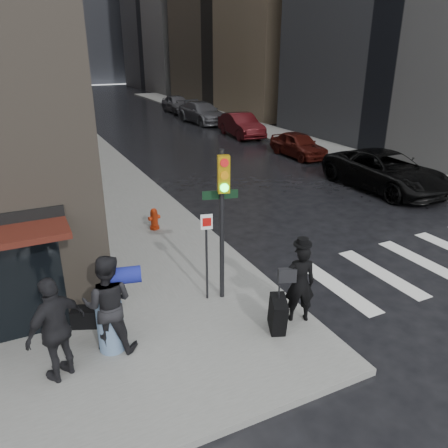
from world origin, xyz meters
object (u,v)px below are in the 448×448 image
at_px(man_overcoat, 295,288).
at_px(parked_car_4, 177,104).
at_px(parked_car_0, 385,171).
at_px(parked_car_2, 241,125).
at_px(man_greycoat, 56,329).
at_px(fire_hydrant, 154,220).
at_px(man_jeans, 108,304).
at_px(parked_car_3, 202,113).
at_px(traffic_light, 221,207).
at_px(parked_car_1, 298,145).

height_order(man_overcoat, parked_car_4, man_overcoat).
relative_size(parked_car_0, parked_car_2, 1.22).
xyz_separation_m(man_greycoat, fire_hydrant, (3.68, 6.06, -0.70)).
relative_size(man_greycoat, parked_car_0, 0.35).
relative_size(man_jeans, parked_car_0, 0.35).
distance_m(parked_car_2, parked_car_4, 13.54).
height_order(fire_hydrant, parked_car_3, parked_car_3).
bearing_deg(man_greycoat, parked_car_2, -156.43).
bearing_deg(parked_car_0, man_overcoat, -145.02).
bearing_deg(man_jeans, fire_hydrant, -92.28).
distance_m(man_greycoat, parked_car_0, 15.61).
distance_m(man_overcoat, parked_car_2, 22.48).
relative_size(man_overcoat, parked_car_0, 0.34).
relative_size(traffic_light, parked_car_1, 0.90).
xyz_separation_m(parked_car_1, parked_car_3, (-0.10, 13.54, 0.14)).
xyz_separation_m(fire_hydrant, parked_car_2, (10.67, 13.85, 0.32)).
bearing_deg(parked_car_2, man_greycoat, -121.65).
bearing_deg(parked_car_1, man_jeans, -137.04).
distance_m(parked_car_3, parked_car_4, 6.78).
relative_size(fire_hydrant, parked_car_2, 0.15).
relative_size(fire_hydrant, parked_car_4, 0.15).
height_order(traffic_light, parked_car_3, traffic_light).
bearing_deg(parked_car_1, parked_car_0, -92.04).
distance_m(fire_hydrant, parked_car_1, 12.87).
bearing_deg(parked_car_3, man_jeans, -121.83).
height_order(parked_car_1, parked_car_2, parked_car_2).
distance_m(man_overcoat, fire_hydrant, 6.62).
xyz_separation_m(man_jeans, parked_car_2, (13.36, 19.51, -0.39)).
xyz_separation_m(parked_car_0, parked_car_3, (0.08, 20.31, 0.01)).
bearing_deg(man_jeans, parked_car_0, -132.63).
relative_size(parked_car_2, parked_car_3, 0.85).
bearing_deg(parked_car_0, man_jeans, -156.59).
relative_size(parked_car_1, parked_car_4, 0.85).
distance_m(parked_car_0, parked_car_2, 13.54).
relative_size(fire_hydrant, parked_car_3, 0.13).
bearing_deg(man_overcoat, traffic_light, -36.01).
xyz_separation_m(man_greycoat, traffic_light, (3.79, 1.13, 1.33)).
bearing_deg(parked_car_0, parked_car_1, 87.65).
height_order(man_greycoat, parked_car_1, man_greycoat).
distance_m(traffic_light, parked_car_0, 11.82).
xyz_separation_m(man_jeans, parked_car_1, (13.43, 12.74, -0.50)).
height_order(man_jeans, parked_car_0, man_jeans).
height_order(man_greycoat, parked_car_3, man_greycoat).
xyz_separation_m(man_overcoat, parked_car_1, (9.62, 13.58, -0.30)).
bearing_deg(man_jeans, traffic_light, -142.29).
xyz_separation_m(man_greycoat, parked_car_0, (14.25, 6.37, -0.35)).
bearing_deg(parked_car_3, man_greycoat, -123.17).
xyz_separation_m(fire_hydrant, parked_car_3, (10.64, 20.62, 0.35)).
relative_size(fire_hydrant, parked_car_1, 0.18).
bearing_deg(man_greycoat, fire_hydrant, -151.93).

